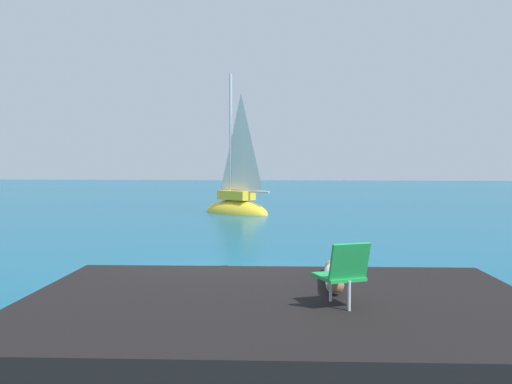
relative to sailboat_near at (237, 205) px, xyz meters
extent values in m
plane|color=#0F5675|center=(1.77, -14.62, -0.39)|extent=(160.00, 160.00, 0.00)
cube|color=black|center=(3.22, -18.20, -0.13)|extent=(6.84, 4.82, 0.53)
cube|color=black|center=(3.40, -15.43, -0.39)|extent=(1.10, 0.97, 0.77)
cube|color=black|center=(1.66, -15.64, -0.39)|extent=(0.91, 1.13, 0.74)
ellipsoid|color=yellow|center=(-0.02, 0.01, -0.39)|extent=(3.88, 3.27, 1.31)
cube|color=yellow|center=(-0.02, 0.01, 0.48)|extent=(1.90, 1.71, 0.43)
cylinder|color=#B7B7BC|center=(-0.31, 0.22, 3.25)|extent=(0.14, 0.14, 5.97)
cylinder|color=#B2B2B7|center=(0.67, -0.47, 0.68)|extent=(2.02, 1.47, 0.11)
pyramid|color=silver|center=(0.24, -0.17, 3.01)|extent=(1.60, 1.16, 4.54)
cylinder|color=white|center=(3.94, -17.43, 0.25)|extent=(0.24, 0.90, 0.24)
cylinder|color=#9E704C|center=(3.94, -16.68, 0.22)|extent=(0.18, 0.70, 0.18)
sphere|color=#9E704C|center=(3.94, -17.98, 0.27)|extent=(0.22, 0.22, 0.22)
cube|color=green|center=(3.96, -18.46, 0.48)|extent=(0.66, 0.68, 0.04)
cube|color=green|center=(4.07, -18.69, 0.71)|extent=(0.50, 0.34, 0.45)
cylinder|color=silver|center=(3.87, -18.27, 0.31)|extent=(0.04, 0.04, 0.35)
cylinder|color=silver|center=(4.07, -18.69, 0.31)|extent=(0.04, 0.04, 0.35)
camera|label=1|loc=(3.65, -24.85, 1.80)|focal=37.13mm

